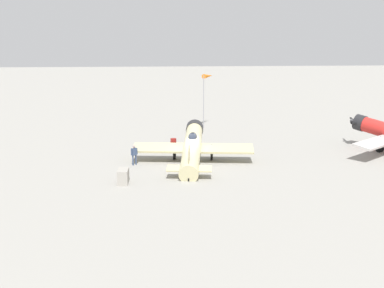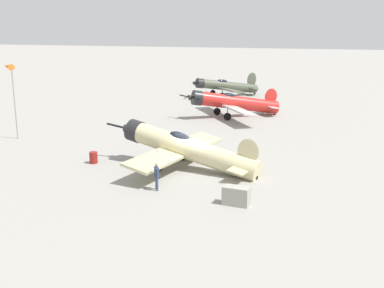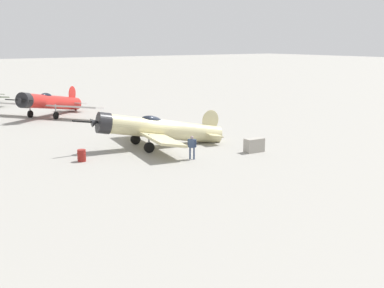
{
  "view_description": "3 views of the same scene",
  "coord_description": "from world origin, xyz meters",
  "px_view_note": "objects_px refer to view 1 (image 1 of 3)",
  "views": [
    {
      "loc": [
        4.35,
        36.28,
        9.68
      ],
      "look_at": [
        0.0,
        -0.0,
        1.8
      ],
      "focal_mm": 41.93,
      "sensor_mm": 36.0,
      "label": 1
    },
    {
      "loc": [
        29.62,
        10.54,
        9.56
      ],
      "look_at": [
        0.0,
        -0.0,
        1.8
      ],
      "focal_mm": 44.11,
      "sensor_mm": 36.0,
      "label": 2
    },
    {
      "loc": [
        32.37,
        -19.46,
        8.25
      ],
      "look_at": [
        4.81,
        -0.55,
        1.1
      ],
      "focal_mm": 45.45,
      "sensor_mm": 36.0,
      "label": 3
    }
  ],
  "objects_px": {
    "airplane_foreground": "(192,147)",
    "fuel_drum": "(173,143)",
    "equipment_crate": "(123,176)",
    "windsock_mast": "(208,78)",
    "ground_crew_mechanic": "(134,153)"
  },
  "relations": [
    {
      "from": "airplane_foreground",
      "to": "fuel_drum",
      "type": "xyz_separation_m",
      "value": [
        1.09,
        -6.72,
        -1.02
      ]
    },
    {
      "from": "ground_crew_mechanic",
      "to": "equipment_crate",
      "type": "xyz_separation_m",
      "value": [
        0.78,
        5.14,
        -0.5
      ]
    },
    {
      "from": "airplane_foreground",
      "to": "fuel_drum",
      "type": "bearing_deg",
      "value": 19.07
    },
    {
      "from": "windsock_mast",
      "to": "equipment_crate",
      "type": "bearing_deg",
      "value": 67.13
    },
    {
      "from": "equipment_crate",
      "to": "windsock_mast",
      "type": "relative_size",
      "value": 0.23
    },
    {
      "from": "airplane_foreground",
      "to": "ground_crew_mechanic",
      "type": "height_order",
      "value": "airplane_foreground"
    },
    {
      "from": "equipment_crate",
      "to": "windsock_mast",
      "type": "height_order",
      "value": "windsock_mast"
    },
    {
      "from": "ground_crew_mechanic",
      "to": "equipment_crate",
      "type": "height_order",
      "value": "ground_crew_mechanic"
    },
    {
      "from": "fuel_drum",
      "to": "windsock_mast",
      "type": "distance_m",
      "value": 13.66
    },
    {
      "from": "fuel_drum",
      "to": "airplane_foreground",
      "type": "bearing_deg",
      "value": 99.19
    },
    {
      "from": "airplane_foreground",
      "to": "ground_crew_mechanic",
      "type": "relative_size",
      "value": 7.21
    },
    {
      "from": "equipment_crate",
      "to": "airplane_foreground",
      "type": "bearing_deg",
      "value": -138.04
    },
    {
      "from": "ground_crew_mechanic",
      "to": "equipment_crate",
      "type": "bearing_deg",
      "value": -43.43
    },
    {
      "from": "airplane_foreground",
      "to": "ground_crew_mechanic",
      "type": "distance_m",
      "value": 4.92
    },
    {
      "from": "equipment_crate",
      "to": "windsock_mast",
      "type": "bearing_deg",
      "value": -112.87
    }
  ]
}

